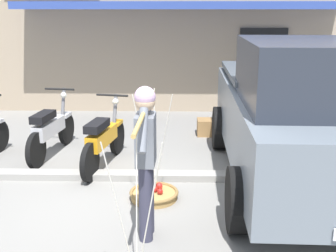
{
  "coord_description": "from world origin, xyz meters",
  "views": [
    {
      "loc": [
        0.73,
        -5.08,
        2.47
      ],
      "look_at": [
        0.6,
        0.6,
        0.85
      ],
      "focal_mm": 44.8,
      "sensor_mm": 36.0,
      "label": 1
    }
  ],
  "objects_px": {
    "motorcycle_second_in_row": "(51,130)",
    "parked_truck": "(300,116)",
    "fruit_vendor": "(146,153)",
    "fruit_basket_right_side": "(154,193)",
    "wooden_crate": "(208,127)",
    "motorcycle_third_in_row": "(104,140)"
  },
  "relations": [
    {
      "from": "motorcycle_second_in_row",
      "to": "parked_truck",
      "type": "distance_m",
      "value": 4.04
    },
    {
      "from": "fruit_vendor",
      "to": "parked_truck",
      "type": "bearing_deg",
      "value": 35.27
    },
    {
      "from": "fruit_basket_right_side",
      "to": "fruit_vendor",
      "type": "bearing_deg",
      "value": -91.6
    },
    {
      "from": "motorcycle_second_in_row",
      "to": "wooden_crate",
      "type": "xyz_separation_m",
      "value": [
        2.77,
        1.26,
        -0.29
      ]
    },
    {
      "from": "motorcycle_third_in_row",
      "to": "parked_truck",
      "type": "height_order",
      "value": "parked_truck"
    },
    {
      "from": "wooden_crate",
      "to": "parked_truck",
      "type": "bearing_deg",
      "value": -66.35
    },
    {
      "from": "parked_truck",
      "to": "wooden_crate",
      "type": "bearing_deg",
      "value": 113.65
    },
    {
      "from": "fruit_vendor",
      "to": "wooden_crate",
      "type": "height_order",
      "value": "fruit_vendor"
    },
    {
      "from": "parked_truck",
      "to": "wooden_crate",
      "type": "xyz_separation_m",
      "value": [
        -1.06,
        2.43,
        -0.87
      ]
    },
    {
      "from": "fruit_vendor",
      "to": "fruit_basket_right_side",
      "type": "relative_size",
      "value": 1.28
    },
    {
      "from": "fruit_vendor",
      "to": "fruit_basket_right_side",
      "type": "height_order",
      "value": "fruit_vendor"
    },
    {
      "from": "motorcycle_second_in_row",
      "to": "motorcycle_third_in_row",
      "type": "height_order",
      "value": "same"
    },
    {
      "from": "motorcycle_third_in_row",
      "to": "parked_truck",
      "type": "distance_m",
      "value": 2.98
    },
    {
      "from": "parked_truck",
      "to": "wooden_crate",
      "type": "relative_size",
      "value": 10.81
    },
    {
      "from": "fruit_basket_right_side",
      "to": "parked_truck",
      "type": "bearing_deg",
      "value": 13.86
    },
    {
      "from": "fruit_vendor",
      "to": "fruit_basket_right_side",
      "type": "distance_m",
      "value": 1.3
    },
    {
      "from": "fruit_vendor",
      "to": "fruit_basket_right_side",
      "type": "xyz_separation_m",
      "value": [
        0.03,
        0.93,
        -0.9
      ]
    },
    {
      "from": "fruit_basket_right_side",
      "to": "parked_truck",
      "type": "height_order",
      "value": "parked_truck"
    },
    {
      "from": "fruit_vendor",
      "to": "wooden_crate",
      "type": "xyz_separation_m",
      "value": [
        0.95,
        3.85,
        -0.82
      ]
    },
    {
      "from": "motorcycle_second_in_row",
      "to": "fruit_vendor",
      "type": "bearing_deg",
      "value": -54.97
    },
    {
      "from": "fruit_basket_right_side",
      "to": "motorcycle_second_in_row",
      "type": "relative_size",
      "value": 0.8
    },
    {
      "from": "fruit_vendor",
      "to": "parked_truck",
      "type": "relative_size",
      "value": 0.39
    }
  ]
}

